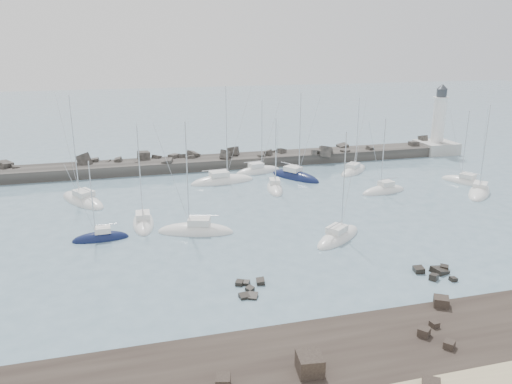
# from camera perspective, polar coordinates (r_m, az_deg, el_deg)

# --- Properties ---
(ground) EXTENTS (400.00, 400.00, 0.00)m
(ground) POSITION_cam_1_polar(r_m,az_deg,el_deg) (56.20, 1.54, -6.30)
(ground) COLOR slate
(ground) RESTS_ON ground
(rock_shelf) EXTENTS (140.00, 12.04, 2.06)m
(rock_shelf) POSITION_cam_1_polar(r_m,az_deg,el_deg) (38.33, 11.59, -18.77)
(rock_shelf) COLOR black
(rock_shelf) RESTS_ON ground
(rock_cluster_near) EXTENTS (3.18, 3.88, 0.95)m
(rock_cluster_near) POSITION_cam_1_polar(r_m,az_deg,el_deg) (47.05, -0.70, -11.08)
(rock_cluster_near) COLOR black
(rock_cluster_near) RESTS_ON ground
(rock_cluster_far) EXTENTS (3.96, 3.40, 1.38)m
(rock_cluster_far) POSITION_cam_1_polar(r_m,az_deg,el_deg) (53.28, 19.87, -8.69)
(rock_cluster_far) COLOR black
(rock_cluster_far) RESTS_ON ground
(breakwater) EXTENTS (115.00, 7.44, 5.31)m
(breakwater) POSITION_cam_1_polar(r_m,az_deg,el_deg) (90.36, -10.56, 2.67)
(breakwater) COLOR #2E2B29
(breakwater) RESTS_ON ground
(lighthouse) EXTENTS (7.00, 7.00, 14.60)m
(lighthouse) POSITION_cam_1_polar(r_m,az_deg,el_deg) (108.82, 19.98, 5.84)
(lighthouse) COLOR #A7A7A2
(lighthouse) RESTS_ON ground
(sailboat_1) EXTENTS (8.08, 10.55, 16.28)m
(sailboat_1) POSITION_cam_1_polar(r_m,az_deg,el_deg) (75.52, -19.17, -0.99)
(sailboat_1) COLOR white
(sailboat_1) RESTS_ON ground
(sailboat_2) EXTENTS (6.43, 2.19, 10.30)m
(sailboat_2) POSITION_cam_1_polar(r_m,az_deg,el_deg) (60.88, -17.32, -5.09)
(sailboat_2) COLOR #0E173D
(sailboat_2) RESTS_ON ground
(sailboat_3) EXTENTS (2.92, 8.52, 13.44)m
(sailboat_3) POSITION_cam_1_polar(r_m,az_deg,el_deg) (64.38, -12.75, -3.50)
(sailboat_3) COLOR white
(sailboat_3) RESTS_ON ground
(sailboat_4) EXTENTS (10.85, 4.34, 16.61)m
(sailboat_4) POSITION_cam_1_polar(r_m,az_deg,el_deg) (81.35, -3.88, 1.20)
(sailboat_4) COLOR white
(sailboat_4) RESTS_ON ground
(sailboat_5) EXTENTS (9.59, 5.36, 14.59)m
(sailboat_5) POSITION_cam_1_polar(r_m,az_deg,el_deg) (60.60, -6.90, -4.49)
(sailboat_5) COLOR white
(sailboat_5) RESTS_ON ground
(sailboat_6) EXTENTS (3.78, 7.95, 12.24)m
(sailboat_6) POSITION_cam_1_polar(r_m,az_deg,el_deg) (77.25, 2.16, 0.37)
(sailboat_6) COLOR white
(sailboat_6) RESTS_ON ground
(sailboat_7) EXTENTS (8.40, 7.29, 13.57)m
(sailboat_7) POSITION_cam_1_polar(r_m,az_deg,el_deg) (59.12, 9.36, -5.17)
(sailboat_7) COLOR white
(sailboat_7) RESTS_ON ground
(sailboat_8) EXTENTS (7.66, 9.82, 15.38)m
(sailboat_8) POSITION_cam_1_polar(r_m,az_deg,el_deg) (84.07, 4.49, 1.71)
(sailboat_8) COLOR #0E173D
(sailboat_8) RESTS_ON ground
(sailboat_9) EXTENTS (7.93, 3.60, 12.31)m
(sailboat_9) POSITION_cam_1_polar(r_m,az_deg,el_deg) (78.35, 14.39, 0.08)
(sailboat_9) COLOR white
(sailboat_9) RESTS_ON ground
(sailboat_10) EXTENTS (5.72, 8.18, 12.59)m
(sailboat_10) POSITION_cam_1_polar(r_m,az_deg,el_deg) (87.62, 22.73, 1.04)
(sailboat_10) COLOR white
(sailboat_10) RESTS_ON ground
(sailboat_11) EXTENTS (8.49, 8.60, 14.45)m
(sailboat_11) POSITION_cam_1_polar(r_m,az_deg,el_deg) (82.41, 24.14, -0.09)
(sailboat_11) COLOR white
(sailboat_11) RESTS_ON ground
(sailboat_13) EXTENTS (8.38, 7.93, 13.88)m
(sailboat_13) POSITION_cam_1_polar(r_m,az_deg,el_deg) (89.39, 11.09, 2.35)
(sailboat_13) COLOR white
(sailboat_13) RESTS_ON ground
(sailboat_14) EXTENTS (8.89, 4.26, 13.62)m
(sailboat_14) POSITION_cam_1_polar(r_m,az_deg,el_deg) (87.28, 0.25, 2.33)
(sailboat_14) COLOR white
(sailboat_14) RESTS_ON ground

